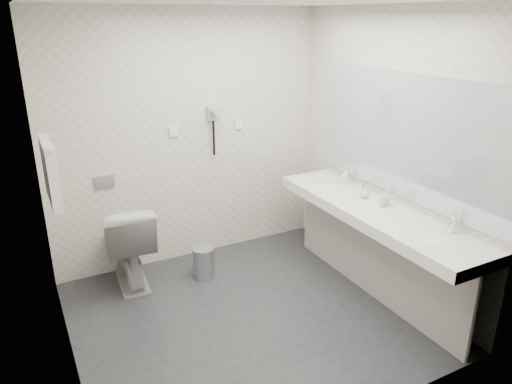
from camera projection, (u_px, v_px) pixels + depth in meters
floor at (249, 315)px, 4.09m from camera, size 2.80×2.80×0.00m
ceiling at (247, 1)px, 3.22m from camera, size 2.80×2.80×0.00m
wall_back at (189, 140)px, 4.73m from camera, size 2.80×0.00×2.80m
wall_front at (356, 244)px, 2.57m from camera, size 2.80×0.00×2.80m
wall_left at (52, 209)px, 3.04m from camera, size 0.00×2.60×2.60m
wall_right at (388, 154)px, 4.26m from camera, size 0.00×2.60×2.60m
vanity_counter at (375, 213)px, 4.13m from camera, size 0.55×2.20×0.10m
vanity_panel at (373, 257)px, 4.29m from camera, size 0.03×2.15×0.75m
vanity_post_near at (472, 316)px, 3.44m from camera, size 0.06×0.06×0.75m
vanity_post_far at (311, 216)px, 5.17m from camera, size 0.06×0.06×0.75m
mirror at (405, 137)px, 4.02m from camera, size 0.02×2.20×1.05m
basin_near at (433, 239)px, 3.58m from camera, size 0.40×0.31×0.05m
basin_far at (330, 187)px, 4.66m from camera, size 0.40×0.31×0.05m
faucet_near at (453, 223)px, 3.64m from camera, size 0.04×0.04×0.15m
faucet_far at (347, 175)px, 4.72m from camera, size 0.04×0.04×0.15m
soap_bottle_a at (386, 199)px, 4.16m from camera, size 0.06×0.06×0.12m
soap_bottle_b at (365, 193)px, 4.33m from camera, size 0.10×0.10×0.10m
soap_bottle_c at (382, 200)px, 4.12m from camera, size 0.06×0.06×0.13m
glass_left at (365, 188)px, 4.44m from camera, size 0.07×0.07×0.11m
toilet at (128, 243)px, 4.49m from camera, size 0.51×0.83×0.81m
flush_plate at (105, 182)px, 4.45m from camera, size 0.18×0.02×0.12m
pedal_bin at (204, 263)px, 4.65m from camera, size 0.26×0.26×0.29m
bin_lid at (203, 249)px, 4.59m from camera, size 0.21×0.21×0.02m
towel_rail at (44, 143)px, 3.42m from camera, size 0.02×0.62×0.02m
towel_near at (53, 178)px, 3.38m from camera, size 0.07×0.24×0.48m
towel_far at (49, 167)px, 3.62m from camera, size 0.07×0.24×0.48m
dryer_cradle at (212, 113)px, 4.73m from camera, size 0.10×0.04×0.14m
dryer_barrel at (215, 111)px, 4.66m from camera, size 0.08×0.14×0.08m
dryer_cord at (214, 138)px, 4.80m from camera, size 0.02×0.02×0.35m
switch_plate_a at (174, 132)px, 4.62m from camera, size 0.09×0.02×0.09m
switch_plate_b at (239, 125)px, 4.93m from camera, size 0.09×0.02×0.09m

